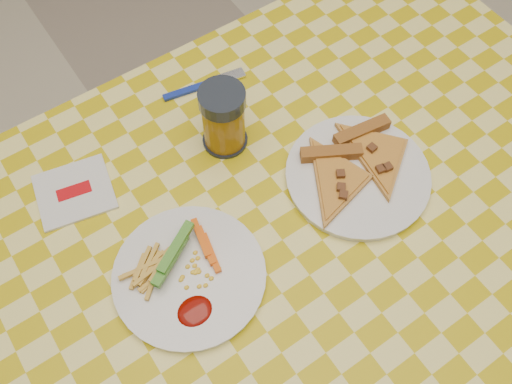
% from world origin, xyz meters
% --- Properties ---
extents(ground, '(8.00, 8.00, 0.00)m').
position_xyz_m(ground, '(0.00, 0.00, 0.00)').
color(ground, beige).
rests_on(ground, ground).
extents(table, '(1.28, 0.88, 0.76)m').
position_xyz_m(table, '(0.00, 0.00, 0.68)').
color(table, silver).
rests_on(table, ground).
extents(plate_left, '(0.26, 0.26, 0.01)m').
position_xyz_m(plate_left, '(-0.15, 0.03, 0.76)').
color(plate_left, silver).
rests_on(plate_left, table).
extents(plate_right, '(0.28, 0.28, 0.01)m').
position_xyz_m(plate_right, '(0.17, 0.02, 0.76)').
color(plate_right, silver).
rests_on(plate_right, table).
extents(fries_veggies, '(0.16, 0.15, 0.04)m').
position_xyz_m(fries_veggies, '(-0.16, 0.04, 0.78)').
color(fries_veggies, gold).
rests_on(fries_veggies, plate_left).
extents(pizza_slices, '(0.26, 0.23, 0.02)m').
position_xyz_m(pizza_slices, '(0.17, 0.04, 0.78)').
color(pizza_slices, gold).
rests_on(pizza_slices, plate_right).
extents(drink_glass, '(0.08, 0.08, 0.12)m').
position_xyz_m(drink_glass, '(0.03, 0.21, 0.82)').
color(drink_glass, black).
rests_on(drink_glass, table).
extents(napkin, '(0.14, 0.13, 0.01)m').
position_xyz_m(napkin, '(-0.23, 0.26, 0.76)').
color(napkin, silver).
rests_on(napkin, table).
extents(fork, '(0.16, 0.05, 0.01)m').
position_xyz_m(fork, '(0.06, 0.33, 0.76)').
color(fork, navy).
rests_on(fork, table).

